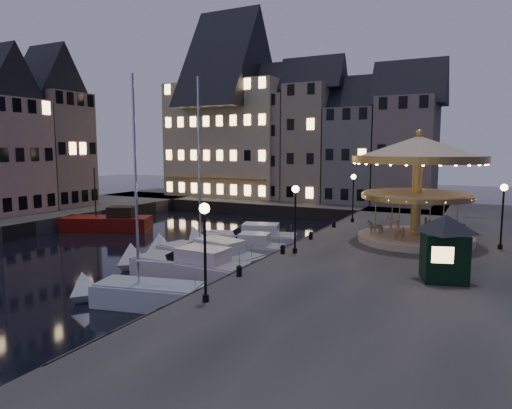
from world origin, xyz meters
The scene contains 31 objects.
ground centered at (0.00, 0.00, 0.00)m, with size 160.00×160.00×0.00m, color black.
quay_east centered at (14.00, 6.00, 0.65)m, with size 16.00×56.00×1.30m, color #474442.
quay_north centered at (-8.00, 28.00, 0.65)m, with size 44.00×12.00×1.30m, color #474442.
quaywall_e centered at (6.00, 6.00, 0.65)m, with size 0.15×44.00×1.30m, color #47423A.
quaywall_n centered at (-6.00, 22.00, 0.65)m, with size 48.00×0.15×1.30m, color #47423A.
quaywall_w centered at (-18.00, 2.00, 0.65)m, with size 0.15×44.00×1.30m, color #47423A.
streetlamp_a centered at (7.20, -9.00, 4.02)m, with size 0.44×0.44×4.17m.
streetlamp_b centered at (7.20, 1.00, 4.02)m, with size 0.44×0.44×4.17m.
streetlamp_c centered at (7.20, 14.50, 4.02)m, with size 0.44×0.44×4.17m.
streetlamp_d centered at (18.50, 8.00, 4.02)m, with size 0.44×0.44×4.17m.
bollard_a centered at (6.60, -5.00, 1.60)m, with size 0.30×0.30×0.57m.
bollard_b centered at (6.60, 0.50, 1.60)m, with size 0.30×0.30×0.57m.
bollard_c centered at (6.60, 5.50, 1.60)m, with size 0.30×0.30×0.57m.
bollard_d centered at (6.60, 11.00, 1.60)m, with size 0.30×0.30×0.57m.
townhouse_na centered at (-19.50, 30.00, 7.78)m, with size 5.50×8.00×12.80m.
townhouse_nb centered at (-14.05, 30.00, 8.28)m, with size 6.16×8.00×13.80m.
townhouse_nc centered at (-8.00, 30.00, 8.78)m, with size 6.82×8.00×14.80m.
townhouse_nd centered at (-2.25, 30.00, 9.28)m, with size 5.50×8.00×15.80m.
townhouse_ne centered at (3.20, 30.00, 7.78)m, with size 6.16×8.00×12.80m.
townhouse_nf centered at (9.25, 30.00, 8.28)m, with size 6.82×8.00×13.80m.
townhouse_wb centered at (-26.00, 4.85, 7.88)m, with size 8.80×6.40×13.00m.
townhouse_wc centered at (-26.00, 10.95, 8.48)m, with size 8.80×5.50×14.20m.
hotel_corner centered at (-14.00, 30.00, 9.78)m, with size 17.60×9.00×16.80m.
motorboat_a centered at (2.46, -7.76, 0.54)m, with size 6.51×3.26×10.70m.
motorboat_b centered at (1.66, -2.70, 0.64)m, with size 8.52×2.72×2.15m.
motorboat_c centered at (1.18, 0.13, 0.68)m, with size 9.07×4.08×12.02m.
motorboat_d centered at (2.54, 2.49, 0.63)m, with size 6.35×3.03×2.15m.
motorboat_e centered at (0.99, 6.07, 0.64)m, with size 8.19×4.50×2.15m.
red_fishing_boat centered at (-14.09, 7.07, 0.71)m, with size 8.47×5.79×6.11m.
carousel centered at (13.30, 7.91, 6.35)m, with size 8.76×8.76×7.66m.
ticket_kiosk centered at (15.83, -1.15, 3.49)m, with size 3.15×3.15×3.69m.
Camera 1 is at (17.40, -24.55, 7.68)m, focal length 32.00 mm.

